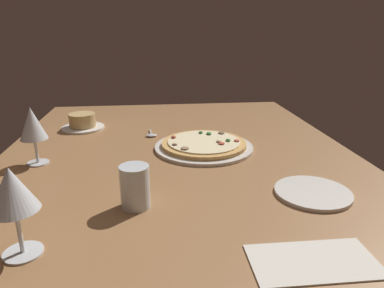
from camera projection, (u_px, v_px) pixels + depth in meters
The scene contains 9 objects.
dining_table at pixel (179, 164), 106.94cm from camera, with size 150.00×110.00×4.00cm, color #996B42.
pizza_main at pixel (204, 145), 113.82cm from camera, with size 31.79×31.79×3.34cm.
ramekin_on_saucer at pixel (83, 122), 135.06cm from camera, with size 16.16×16.16×5.96cm.
wine_glass_far at pixel (12, 192), 58.15cm from camera, with size 8.30×8.30×16.47cm.
wine_glass_near at pixel (32, 125), 98.29cm from camera, with size 7.56×7.56×16.67cm.
water_glass at pixel (135, 189), 76.65cm from camera, with size 6.51×6.51×9.67cm.
side_plate at pixel (313, 193), 83.42cm from camera, with size 17.97×17.97×0.90cm, color silver.
paper_menu at pixel (313, 261), 59.78cm from camera, with size 11.24×21.73×0.30cm, color silver.
spoon at pixel (151, 135), 126.90cm from camera, with size 9.15×4.22×1.00cm.
Camera 1 is at (-99.02, 7.01, 42.41)cm, focal length 32.90 mm.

